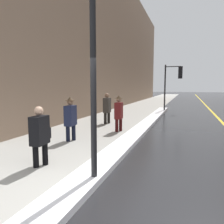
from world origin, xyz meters
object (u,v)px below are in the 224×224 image
lamp_post (93,45)px  pedestrian_with_shoulder_bag (40,134)px  traffic_light_near (175,78)px  pedestrian_in_glasses (107,107)px  pedestrian_in_fedora (119,112)px  pedestrian_trailing (70,117)px

lamp_post → pedestrian_with_shoulder_bag: lamp_post is taller
traffic_light_near → lamp_post: bearing=-92.7°
traffic_light_near → pedestrian_in_glasses: (-3.00, -6.60, -1.70)m
pedestrian_in_fedora → pedestrian_in_glasses: 2.08m
pedestrian_with_shoulder_bag → pedestrian_in_fedora: size_ratio=0.94×
traffic_light_near → pedestrian_with_shoulder_bag: bearing=-99.9°
pedestrian_trailing → lamp_post: bearing=32.6°
traffic_light_near → pedestrian_in_fedora: (-1.82, -8.31, -1.74)m
pedestrian_in_fedora → pedestrian_in_glasses: bearing=-149.9°
lamp_post → pedestrian_in_glasses: lamp_post is taller
pedestrian_trailing → pedestrian_in_glasses: size_ratio=0.99×
pedestrian_with_shoulder_bag → lamp_post: bearing=70.8°
lamp_post → pedestrian_with_shoulder_bag: 2.55m
pedestrian_trailing → pedestrian_with_shoulder_bag: bearing=8.4°
lamp_post → pedestrian_in_fedora: bearing=101.7°
pedestrian_trailing → pedestrian_in_glasses: (-0.05, 3.88, 0.02)m
traffic_light_near → pedestrian_trailing: traffic_light_near is taller
pedestrian_with_shoulder_bag → pedestrian_trailing: bearing=-171.6°
traffic_light_near → pedestrian_in_glasses: 7.45m
pedestrian_in_fedora → traffic_light_near: bearing=163.2°
lamp_post → pedestrian_trailing: size_ratio=2.84×
pedestrian_with_shoulder_bag → pedestrian_in_glasses: size_ratio=0.92×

